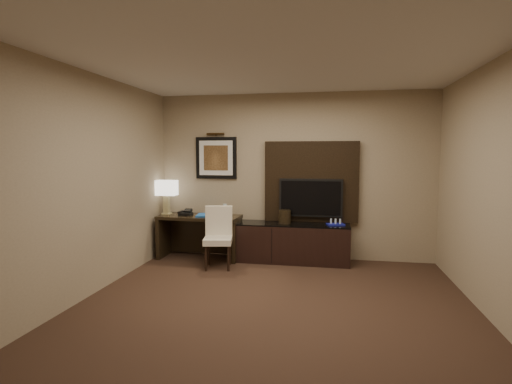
% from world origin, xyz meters
% --- Properties ---
extents(floor, '(4.50, 5.00, 0.01)m').
position_xyz_m(floor, '(0.00, 0.00, -0.01)').
color(floor, '#311E16').
rests_on(floor, ground).
extents(ceiling, '(4.50, 5.00, 0.01)m').
position_xyz_m(ceiling, '(0.00, 0.00, 2.70)').
color(ceiling, silver).
rests_on(ceiling, wall_back).
extents(wall_back, '(4.50, 0.01, 2.70)m').
position_xyz_m(wall_back, '(0.00, 2.50, 1.35)').
color(wall_back, gray).
rests_on(wall_back, floor).
extents(wall_front, '(4.50, 0.01, 2.70)m').
position_xyz_m(wall_front, '(0.00, -2.50, 1.35)').
color(wall_front, gray).
rests_on(wall_front, floor).
extents(wall_left, '(0.01, 5.00, 2.70)m').
position_xyz_m(wall_left, '(-2.25, 0.00, 1.35)').
color(wall_left, gray).
rests_on(wall_left, floor).
extents(wall_right, '(0.01, 5.00, 2.70)m').
position_xyz_m(wall_right, '(2.25, 0.00, 1.35)').
color(wall_right, gray).
rests_on(wall_right, floor).
extents(desk, '(1.35, 0.64, 0.71)m').
position_xyz_m(desk, '(-1.50, 2.15, 0.35)').
color(desk, black).
rests_on(desk, floor).
extents(credenza, '(1.79, 0.51, 0.62)m').
position_xyz_m(credenza, '(0.03, 2.20, 0.31)').
color(credenza, black).
rests_on(credenza, floor).
extents(tv_wall_panel, '(1.50, 0.12, 1.30)m').
position_xyz_m(tv_wall_panel, '(0.30, 2.44, 1.27)').
color(tv_wall_panel, black).
rests_on(tv_wall_panel, wall_back).
extents(tv, '(1.00, 0.08, 0.60)m').
position_xyz_m(tv, '(0.30, 2.34, 1.02)').
color(tv, black).
rests_on(tv, tv_wall_panel).
extents(artwork, '(0.70, 0.04, 0.70)m').
position_xyz_m(artwork, '(-1.30, 2.48, 1.65)').
color(artwork, black).
rests_on(artwork, wall_back).
extents(picture_light, '(0.04, 0.04, 0.30)m').
position_xyz_m(picture_light, '(-1.30, 2.44, 2.05)').
color(picture_light, '#442F15').
rests_on(picture_light, wall_back).
extents(desk_chair, '(0.49, 0.55, 0.86)m').
position_xyz_m(desk_chair, '(-1.04, 1.65, 0.43)').
color(desk_chair, '#EDE2C6').
rests_on(desk_chair, floor).
extents(table_lamp, '(0.36, 0.27, 0.52)m').
position_xyz_m(table_lamp, '(-2.09, 2.20, 0.97)').
color(table_lamp, tan).
rests_on(table_lamp, desk).
extents(desk_phone, '(0.21, 0.19, 0.10)m').
position_xyz_m(desk_phone, '(-1.72, 2.11, 0.76)').
color(desk_phone, black).
rests_on(desk_phone, desk).
extents(blue_folder, '(0.31, 0.39, 0.02)m').
position_xyz_m(blue_folder, '(-1.40, 2.14, 0.72)').
color(blue_folder, '#164892').
rests_on(blue_folder, desk).
extents(book, '(0.17, 0.07, 0.23)m').
position_xyz_m(book, '(-1.40, 2.11, 0.82)').
color(book, tan).
rests_on(book, desk).
extents(water_bottle, '(0.08, 0.08, 0.19)m').
position_xyz_m(water_bottle, '(-1.09, 2.23, 0.81)').
color(water_bottle, silver).
rests_on(water_bottle, desk).
extents(ice_bucket, '(0.24, 0.24, 0.22)m').
position_xyz_m(ice_bucket, '(-0.10, 2.19, 0.73)').
color(ice_bucket, black).
rests_on(ice_bucket, credenza).
extents(minibar_tray, '(0.30, 0.23, 0.09)m').
position_xyz_m(minibar_tray, '(0.69, 2.20, 0.66)').
color(minibar_tray, '#161C93').
rests_on(minibar_tray, credenza).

